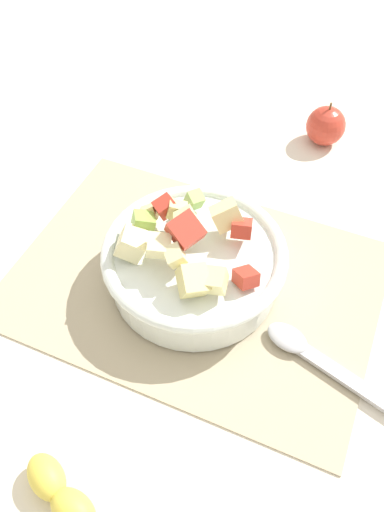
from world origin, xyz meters
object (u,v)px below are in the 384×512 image
object	(u,v)px
serving_spoon	(313,355)
whole_apple	(326,126)
salad_bowl	(192,259)
banana_whole	(76,507)

from	to	relation	value
serving_spoon	whole_apple	distance (m)	0.44
serving_spoon	salad_bowl	bearing A→B (deg)	163.96
banana_whole	salad_bowl	bearing A→B (deg)	91.90
salad_bowl	banana_whole	world-z (taller)	salad_bowl
salad_bowl	banana_whole	bearing A→B (deg)	-88.10
salad_bowl	serving_spoon	xyz separation A→B (m)	(0.19, -0.05, -0.04)
salad_bowl	banana_whole	distance (m)	0.32
whole_apple	banana_whole	bearing A→B (deg)	-96.65
whole_apple	salad_bowl	bearing A→B (deg)	-103.76
whole_apple	banana_whole	size ratio (longest dim) A/B	0.54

